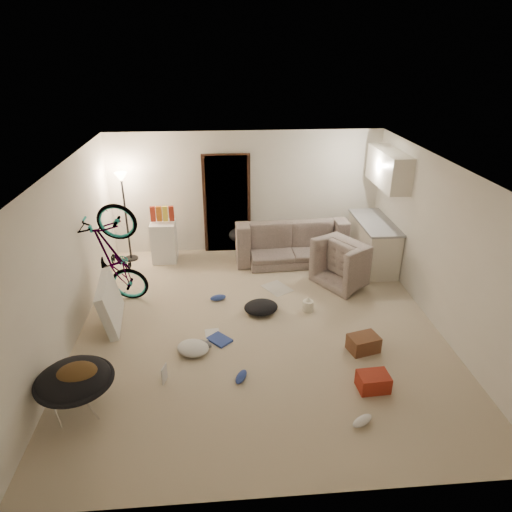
{
  "coord_description": "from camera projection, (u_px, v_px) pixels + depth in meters",
  "views": [
    {
      "loc": [
        -0.54,
        -6.01,
        4.01
      ],
      "look_at": [
        0.01,
        0.6,
        0.93
      ],
      "focal_mm": 32.0,
      "sensor_mm": 36.0,
      "label": 1
    }
  ],
  "objects": [
    {
      "name": "floor",
      "position": [
        259.0,
        326.0,
        7.17
      ],
      "size": [
        5.5,
        6.0,
        0.02
      ],
      "primitive_type": "cube",
      "color": "#C5B498",
      "rests_on": "ground"
    },
    {
      "name": "ceiling",
      "position": [
        259.0,
        168.0,
        6.11
      ],
      "size": [
        5.5,
        6.0,
        0.02
      ],
      "primitive_type": "cube",
      "color": "white",
      "rests_on": "wall_back"
    },
    {
      "name": "wall_back",
      "position": [
        246.0,
        192.0,
        9.36
      ],
      "size": [
        5.5,
        0.02,
        2.5
      ],
      "primitive_type": "cube",
      "color": "white",
      "rests_on": "floor"
    },
    {
      "name": "wall_front",
      "position": [
        290.0,
        398.0,
        3.92
      ],
      "size": [
        5.5,
        0.02,
        2.5
      ],
      "primitive_type": "cube",
      "color": "white",
      "rests_on": "floor"
    },
    {
      "name": "wall_left",
      "position": [
        64.0,
        260.0,
        6.43
      ],
      "size": [
        0.02,
        6.0,
        2.5
      ],
      "primitive_type": "cube",
      "color": "white",
      "rests_on": "floor"
    },
    {
      "name": "wall_right",
      "position": [
        442.0,
        247.0,
        6.84
      ],
      "size": [
        0.02,
        6.0,
        2.5
      ],
      "primitive_type": "cube",
      "color": "white",
      "rests_on": "floor"
    },
    {
      "name": "doorway",
      "position": [
        227.0,
        204.0,
        9.39
      ],
      "size": [
        0.85,
        0.1,
        2.04
      ],
      "primitive_type": "cube",
      "color": "black",
      "rests_on": "floor"
    },
    {
      "name": "door_trim",
      "position": [
        227.0,
        205.0,
        9.36
      ],
      "size": [
        0.97,
        0.04,
        2.1
      ],
      "primitive_type": "cube",
      "color": "#311B11",
      "rests_on": "floor"
    },
    {
      "name": "floor_lamp",
      "position": [
        124.0,
        198.0,
        8.83
      ],
      "size": [
        0.28,
        0.28,
        1.81
      ],
      "color": "black",
      "rests_on": "floor"
    },
    {
      "name": "kitchen_counter",
      "position": [
        373.0,
        244.0,
        8.97
      ],
      "size": [
        0.6,
        1.5,
        0.88
      ],
      "primitive_type": "cube",
      "color": "silver",
      "rests_on": "floor"
    },
    {
      "name": "counter_top",
      "position": [
        375.0,
        222.0,
        8.77
      ],
      "size": [
        0.64,
        1.54,
        0.04
      ],
      "primitive_type": "cube",
      "color": "gray",
      "rests_on": "kitchen_counter"
    },
    {
      "name": "kitchen_uppers",
      "position": [
        389.0,
        168.0,
        8.34
      ],
      "size": [
        0.38,
        1.4,
        0.65
      ],
      "primitive_type": "cube",
      "color": "silver",
      "rests_on": "wall_right"
    },
    {
      "name": "sofa",
      "position": [
        289.0,
        243.0,
        9.31
      ],
      "size": [
        2.25,
        0.97,
        0.65
      ],
      "primitive_type": "imported",
      "rotation": [
        0.0,
        0.0,
        3.19
      ],
      "color": "#383F37",
      "rests_on": "floor"
    },
    {
      "name": "armchair",
      "position": [
        352.0,
        265.0,
        8.41
      ],
      "size": [
        1.22,
        1.26,
        0.63
      ],
      "primitive_type": "imported",
      "rotation": [
        0.0,
        0.0,
        2.12
      ],
      "color": "#383F37",
      "rests_on": "floor"
    },
    {
      "name": "bicycle",
      "position": [
        117.0,
        277.0,
        7.6
      ],
      "size": [
        1.94,
        1.02,
        1.07
      ],
      "primitive_type": "imported",
      "rotation": [
        0.0,
        -0.17,
        1.45
      ],
      "color": "black",
      "rests_on": "floor"
    },
    {
      "name": "book_asset",
      "position": [
        163.0,
        385.0,
        5.89
      ],
      "size": [
        0.28,
        0.23,
        0.02
      ],
      "primitive_type": "imported",
      "rotation": [
        0.0,
        0.0,
        1.29
      ],
      "color": "maroon",
      "rests_on": "floor"
    },
    {
      "name": "mini_fridge",
      "position": [
        164.0,
        242.0,
        9.17
      ],
      "size": [
        0.49,
        0.49,
        0.82
      ],
      "primitive_type": "cube",
      "rotation": [
        0.0,
        0.0,
        -0.01
      ],
      "color": "white",
      "rests_on": "floor"
    },
    {
      "name": "snack_box_0",
      "position": [
        153.0,
        214.0,
        8.91
      ],
      "size": [
        0.1,
        0.08,
        0.3
      ],
      "primitive_type": "cube",
      "rotation": [
        0.0,
        0.0,
        0.07
      ],
      "color": "maroon",
      "rests_on": "mini_fridge"
    },
    {
      "name": "snack_box_1",
      "position": [
        159.0,
        214.0,
        8.92
      ],
      "size": [
        0.11,
        0.08,
        0.3
      ],
      "primitive_type": "cube",
      "rotation": [
        0.0,
        0.0,
        -0.16
      ],
      "color": "#B35916",
      "rests_on": "mini_fridge"
    },
    {
      "name": "snack_box_2",
      "position": [
        165.0,
        214.0,
        8.93
      ],
      "size": [
        0.1,
        0.08,
        0.3
      ],
      "primitive_type": "cube",
      "rotation": [
        0.0,
        0.0,
        0.07
      ],
      "color": "gold",
      "rests_on": "mini_fridge"
    },
    {
      "name": "snack_box_3",
      "position": [
        171.0,
        213.0,
        8.94
      ],
      "size": [
        0.11,
        0.08,
        0.3
      ],
      "primitive_type": "cube",
      "rotation": [
        0.0,
        0.0,
        0.1
      ],
      "color": "maroon",
      "rests_on": "mini_fridge"
    },
    {
      "name": "saucer_chair",
      "position": [
        76.0,
        386.0,
        5.33
      ],
      "size": [
        0.91,
        0.91,
        0.65
      ],
      "color": "silver",
      "rests_on": "floor"
    },
    {
      "name": "hoodie",
      "position": [
        77.0,
        374.0,
        5.22
      ],
      "size": [
        0.55,
        0.49,
        0.22
      ],
      "primitive_type": "ellipsoid",
      "rotation": [
        0.0,
        0.0,
        0.2
      ],
      "color": "#53381C",
      "rests_on": "saucer_chair"
    },
    {
      "name": "sofa_drape",
      "position": [
        243.0,
        235.0,
        9.14
      ],
      "size": [
        0.61,
        0.53,
        0.28
      ],
      "primitive_type": "ellipsoid",
      "rotation": [
        0.0,
        0.0,
        -0.13
      ],
      "color": "black",
      "rests_on": "sofa"
    },
    {
      "name": "tv_box",
      "position": [
        110.0,
        303.0,
        7.09
      ],
      "size": [
        0.4,
        1.12,
        0.74
      ],
      "primitive_type": "cube",
      "rotation": [
        0.0,
        -0.21,
        0.11
      ],
      "color": "silver",
      "rests_on": "floor"
    },
    {
      "name": "drink_case_a",
      "position": [
        363.0,
        343.0,
        6.54
      ],
      "size": [
        0.48,
        0.39,
        0.24
      ],
      "primitive_type": "cube",
      "rotation": [
        0.0,
        0.0,
        0.26
      ],
      "color": "brown",
      "rests_on": "floor"
    },
    {
      "name": "drink_case_b",
      "position": [
        373.0,
        382.0,
        5.8
      ],
      "size": [
        0.4,
        0.31,
        0.22
      ],
      "primitive_type": "cube",
      "rotation": [
        0.0,
        0.0,
        0.06
      ],
      "color": "maroon",
      "rests_on": "floor"
    },
    {
      "name": "juicer",
      "position": [
        308.0,
        305.0,
        7.52
      ],
      "size": [
        0.18,
        0.18,
        0.26
      ],
      "color": "white",
      "rests_on": "floor"
    },
    {
      "name": "newspaper",
      "position": [
        277.0,
        288.0,
        8.25
      ],
      "size": [
        0.59,
        0.63,
        0.01
      ],
      "primitive_type": "cube",
      "rotation": [
        0.0,
        0.0,
        0.53
      ],
      "color": "beige",
      "rests_on": "floor"
    },
    {
      "name": "book_blue",
      "position": [
        220.0,
        340.0,
        6.79
      ],
      "size": [
        0.41,
        0.41,
        0.03
      ],
      "primitive_type": "cube",
      "rotation": [
        0.0,
        0.0,
        0.74
      ],
      "color": "#283E93",
      "rests_on": "floor"
    },
    {
      "name": "book_white",
      "position": [
        212.0,
        334.0,
        6.92
      ],
      "size": [
        0.25,
        0.3,
        0.03
      ],
      "primitive_type": "cube",
      "rotation": [
        0.0,
        0.0,
        0.1
      ],
      "color": "silver",
      "rests_on": "floor"
    },
    {
      "name": "shoe_0",
      "position": [
        218.0,
        298.0,
        7.85
      ],
      "size": [
        0.3,
        0.18,
        0.1
      ],
      "primitive_type": "ellipsoid",
      "rotation": [
        0.0,
        0.0,
        0.24
      ],
      "color": "#283E93",
      "rests_on": "floor"
    },
    {
      "name": "shoe_2",
      "position": [
        241.0,
        377.0,
        5.98
      ],
      "size": [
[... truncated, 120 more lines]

